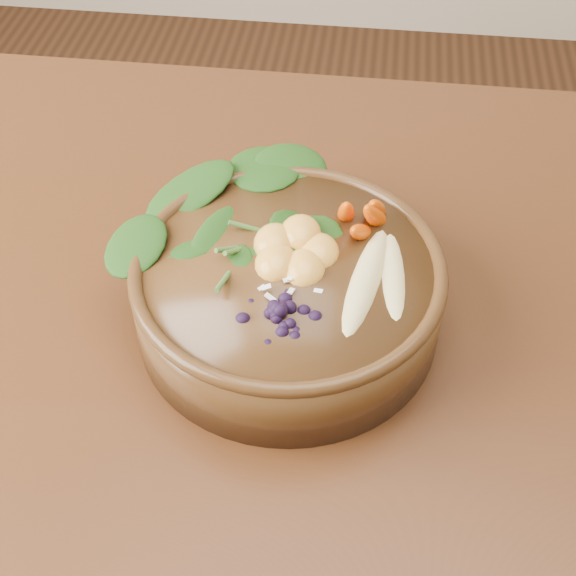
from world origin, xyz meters
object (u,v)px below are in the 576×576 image
Objects in this scene: stoneware_bowl at (288,295)px; blueberry_pile at (275,298)px; dining_table at (516,388)px; carrot_cluster at (362,187)px; mandarin_cluster at (295,240)px; kale_heap at (256,199)px; banana_halves at (381,267)px.

stoneware_bowl is 0.09m from blueberry_pile.
dining_table is 19.46× the size of carrot_cluster.
stoneware_bowl is at bearing -102.54° from mandarin_cluster.
mandarin_cluster reaches higher than dining_table.
kale_heap is (-0.29, 0.05, 0.20)m from dining_table.
blueberry_pile is (-0.07, -0.14, -0.02)m from carrot_cluster.
mandarin_cluster is at bearing 170.25° from banana_halves.
blueberry_pile reaches higher than stoneware_bowl.
dining_table is at bearing 14.50° from banana_halves.
carrot_cluster is 0.87× the size of mandarin_cluster.
dining_table is 0.35m from kale_heap.
mandarin_cluster reaches higher than stoneware_bowl.
banana_halves is at bearing -66.94° from carrot_cluster.
dining_table is 0.33m from blueberry_pile.
kale_heap reaches higher than mandarin_cluster.
kale_heap is 0.14m from banana_halves.
banana_halves is (0.02, -0.08, -0.03)m from carrot_cluster.
dining_table is 5.37× the size of stoneware_bowl.
stoneware_bowl is 0.06m from mandarin_cluster.
blueberry_pile is at bearing -93.34° from stoneware_bowl.
kale_heap reaches higher than blueberry_pile.
carrot_cluster is (0.06, 0.07, 0.08)m from stoneware_bowl.
mandarin_cluster is (-0.08, 0.02, 0.00)m from banana_halves.
dining_table is 11.62× the size of blueberry_pile.
dining_table is 16.92× the size of mandarin_cluster.
stoneware_bowl is (-0.25, -0.02, 0.13)m from dining_table.
kale_heap reaches higher than stoneware_bowl.
kale_heap is (-0.04, 0.07, 0.06)m from stoneware_bowl.
mandarin_cluster is at bearing 84.54° from blueberry_pile.
stoneware_bowl is at bearing -177.26° from banana_halves.
banana_halves is at bearing -3.46° from stoneware_bowl.
mandarin_cluster is (0.00, 0.02, 0.06)m from stoneware_bowl.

